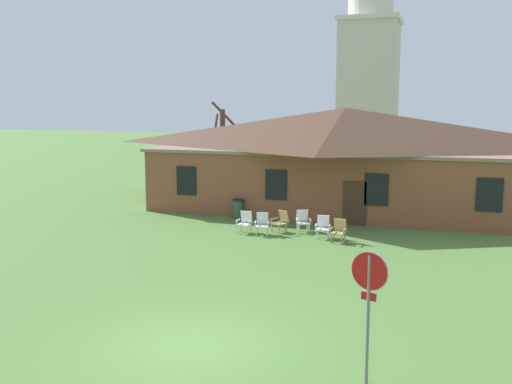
{
  "coord_description": "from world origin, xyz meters",
  "views": [
    {
      "loc": [
        5.58,
        -11.45,
        5.6
      ],
      "look_at": [
        -1.43,
        9.0,
        2.31
      ],
      "focal_mm": 39.75,
      "sensor_mm": 36.0,
      "label": 1
    }
  ],
  "objects_px": {
    "lawn_chair_right_end": "(323,226)",
    "trash_bin": "(238,209)",
    "lawn_chair_middle": "(303,220)",
    "stop_sign": "(369,291)",
    "lawn_chair_near_door": "(262,223)",
    "lawn_chair_far_side": "(339,230)",
    "lawn_chair_by_porch": "(245,222)",
    "lawn_chair_left_end": "(281,221)"
  },
  "relations": [
    {
      "from": "lawn_chair_right_end",
      "to": "trash_bin",
      "type": "height_order",
      "value": "trash_bin"
    },
    {
      "from": "lawn_chair_right_end",
      "to": "lawn_chair_middle",
      "type": "bearing_deg",
      "value": 139.42
    },
    {
      "from": "lawn_chair_middle",
      "to": "stop_sign",
      "type": "bearing_deg",
      "value": -70.58
    },
    {
      "from": "stop_sign",
      "to": "trash_bin",
      "type": "height_order",
      "value": "stop_sign"
    },
    {
      "from": "lawn_chair_middle",
      "to": "trash_bin",
      "type": "distance_m",
      "value": 4.17
    },
    {
      "from": "lawn_chair_right_end",
      "to": "lawn_chair_near_door",
      "type": "bearing_deg",
      "value": -174.58
    },
    {
      "from": "stop_sign",
      "to": "lawn_chair_near_door",
      "type": "bearing_deg",
      "value": 117.17
    },
    {
      "from": "lawn_chair_far_side",
      "to": "trash_bin",
      "type": "xyz_separation_m",
      "value": [
        -5.71,
        3.26,
        -0.0
      ]
    },
    {
      "from": "stop_sign",
      "to": "lawn_chair_by_porch",
      "type": "distance_m",
      "value": 14.29
    },
    {
      "from": "lawn_chair_near_door",
      "to": "lawn_chair_middle",
      "type": "height_order",
      "value": "same"
    },
    {
      "from": "lawn_chair_far_side",
      "to": "trash_bin",
      "type": "height_order",
      "value": "trash_bin"
    },
    {
      "from": "lawn_chair_left_end",
      "to": "lawn_chair_middle",
      "type": "relative_size",
      "value": 1.0
    },
    {
      "from": "lawn_chair_middle",
      "to": "lawn_chair_near_door",
      "type": "bearing_deg",
      "value": -141.32
    },
    {
      "from": "lawn_chair_near_door",
      "to": "lawn_chair_far_side",
      "type": "relative_size",
      "value": 1.0
    },
    {
      "from": "stop_sign",
      "to": "lawn_chair_near_door",
      "type": "xyz_separation_m",
      "value": [
        -6.27,
        12.22,
        -1.47
      ]
    },
    {
      "from": "stop_sign",
      "to": "trash_bin",
      "type": "bearing_deg",
      "value": 119.31
    },
    {
      "from": "stop_sign",
      "to": "lawn_chair_far_side",
      "type": "distance_m",
      "value": 12.36
    },
    {
      "from": "lawn_chair_left_end",
      "to": "lawn_chair_right_end",
      "type": "relative_size",
      "value": 1.0
    },
    {
      "from": "stop_sign",
      "to": "lawn_chair_by_porch",
      "type": "xyz_separation_m",
      "value": [
        -7.11,
        12.31,
        -1.47
      ]
    },
    {
      "from": "lawn_chair_middle",
      "to": "trash_bin",
      "type": "relative_size",
      "value": 0.98
    },
    {
      "from": "stop_sign",
      "to": "lawn_chair_right_end",
      "type": "relative_size",
      "value": 2.9
    },
    {
      "from": "lawn_chair_by_porch",
      "to": "lawn_chair_far_side",
      "type": "height_order",
      "value": "same"
    },
    {
      "from": "lawn_chair_by_porch",
      "to": "trash_bin",
      "type": "distance_m",
      "value": 3.22
    },
    {
      "from": "lawn_chair_left_end",
      "to": "trash_bin",
      "type": "height_order",
      "value": "trash_bin"
    },
    {
      "from": "lawn_chair_left_end",
      "to": "lawn_chair_far_side",
      "type": "height_order",
      "value": "same"
    },
    {
      "from": "lawn_chair_left_end",
      "to": "lawn_chair_far_side",
      "type": "distance_m",
      "value": 3.02
    },
    {
      "from": "lawn_chair_by_porch",
      "to": "lawn_chair_middle",
      "type": "distance_m",
      "value": 2.63
    },
    {
      "from": "lawn_chair_near_door",
      "to": "lawn_chair_left_end",
      "type": "xyz_separation_m",
      "value": [
        0.63,
        0.77,
        0.0
      ]
    },
    {
      "from": "lawn_chair_near_door",
      "to": "lawn_chair_left_end",
      "type": "bearing_deg",
      "value": 51.01
    },
    {
      "from": "stop_sign",
      "to": "lawn_chair_by_porch",
      "type": "bearing_deg",
      "value": 120.01
    },
    {
      "from": "lawn_chair_right_end",
      "to": "stop_sign",
      "type": "bearing_deg",
      "value": -73.87
    },
    {
      "from": "lawn_chair_near_door",
      "to": "lawn_chair_far_side",
      "type": "distance_m",
      "value": 3.46
    },
    {
      "from": "lawn_chair_near_door",
      "to": "lawn_chair_middle",
      "type": "bearing_deg",
      "value": 38.68
    },
    {
      "from": "lawn_chair_middle",
      "to": "trash_bin",
      "type": "bearing_deg",
      "value": 155.22
    },
    {
      "from": "lawn_chair_near_door",
      "to": "lawn_chair_by_porch",
      "type": "bearing_deg",
      "value": 174.32
    },
    {
      "from": "lawn_chair_left_end",
      "to": "trash_bin",
      "type": "bearing_deg",
      "value": 142.65
    },
    {
      "from": "lawn_chair_right_end",
      "to": "lawn_chair_far_side",
      "type": "distance_m",
      "value": 0.95
    },
    {
      "from": "lawn_chair_middle",
      "to": "lawn_chair_far_side",
      "type": "relative_size",
      "value": 1.0
    },
    {
      "from": "lawn_chair_left_end",
      "to": "lawn_chair_far_side",
      "type": "bearing_deg",
      "value": -20.52
    },
    {
      "from": "trash_bin",
      "to": "lawn_chair_right_end",
      "type": "bearing_deg",
      "value": -28.93
    },
    {
      "from": "lawn_chair_by_porch",
      "to": "lawn_chair_left_end",
      "type": "distance_m",
      "value": 1.62
    },
    {
      "from": "lawn_chair_by_porch",
      "to": "lawn_chair_far_side",
      "type": "bearing_deg",
      "value": -4.9
    }
  ]
}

